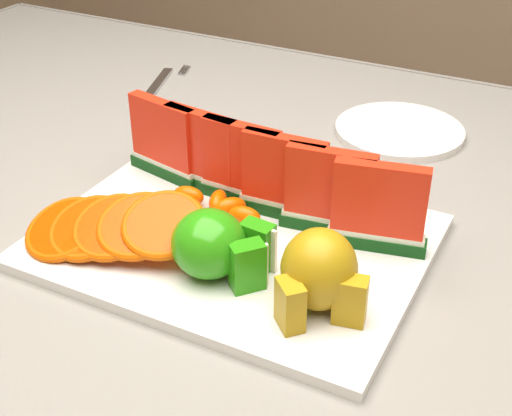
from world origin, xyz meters
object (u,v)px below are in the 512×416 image
at_px(apple_cluster, 216,246).
at_px(side_plate, 399,131).
at_px(pear_cluster, 319,273).
at_px(platter, 234,241).
at_px(fork, 157,87).

bearing_deg(apple_cluster, side_plate, 81.85).
distance_m(apple_cluster, side_plate, 0.42).
relative_size(pear_cluster, side_plate, 0.47).
height_order(platter, side_plate, platter).
bearing_deg(apple_cluster, pear_cluster, -1.00).
distance_m(pear_cluster, fork, 0.60).
relative_size(side_plate, fork, 1.16).
bearing_deg(fork, side_plate, 2.25).
bearing_deg(platter, pear_cluster, -27.54).
distance_m(side_plate, fork, 0.40).
height_order(apple_cluster, fork, apple_cluster).
bearing_deg(apple_cluster, platter, 104.12).
relative_size(apple_cluster, fork, 0.58).
height_order(pear_cluster, side_plate, pear_cluster).
xyz_separation_m(platter, fork, (-0.32, 0.33, -0.00)).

